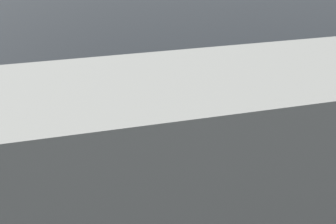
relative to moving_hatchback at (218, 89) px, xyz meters
The scene contains 9 objects.
ground_plane 1.14m from the moving_hatchback, 29.38° to the right, with size 60.00×60.00×0.00m, color black.
kerb_strip 4.11m from the moving_hatchback, 83.77° to the left, with size 24.00×3.20×0.04m, color slate.
moving_hatchback is the anchor object (origin of this frame).
fire_hydrant 4.28m from the moving_hatchback, 31.01° to the left, with size 0.42×0.31×0.80m.
pedestrian 5.29m from the moving_hatchback, 24.40° to the left, with size 0.24×0.57×1.22m.
metal_railing 5.76m from the moving_hatchback, 99.24° to the left, with size 6.92×0.04×1.05m.
sign_post 5.82m from the moving_hatchback, 45.55° to the left, with size 0.07×0.44×2.40m.
puddle_patch 1.03m from the moving_hatchback, 34.26° to the right, with size 2.53×2.53×0.01m, color black.
building_block 9.63m from the moving_hatchback, 72.77° to the left, with size 10.46×2.40×4.99m, color slate.
Camera 1 is at (5.71, 14.51, 6.93)m, focal length 50.00 mm.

